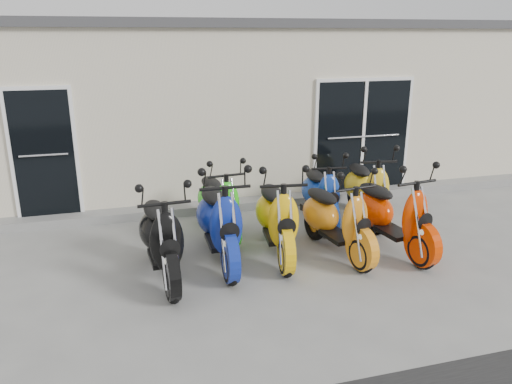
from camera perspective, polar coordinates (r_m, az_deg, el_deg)
The scene contains 14 objects.
ground at distance 7.48m, azimuth 1.25°, elevation -6.82°, with size 80.00×80.00×0.00m, color gray.
building at distance 11.98m, azimuth -6.06°, elevation 10.32°, with size 14.00×6.00×3.20m, color beige.
roof_cap at distance 11.89m, azimuth -6.33°, elevation 18.38°, with size 14.20×6.20×0.16m, color #3F3F42.
front_step at distance 9.27m, azimuth -2.37°, elevation -1.43°, with size 14.00×0.40×0.15m, color gray.
door_left at distance 8.96m, azimuth -23.10°, elevation 4.36°, with size 1.07×0.08×2.22m, color black.
door_right at distance 10.00m, azimuth 12.08°, elevation 6.63°, with size 2.02×0.08×2.22m, color black.
scooter_front_black at distance 6.55m, azimuth -10.86°, elevation -3.85°, with size 0.72×1.98×1.46m, color black, non-canonical shape.
scooter_front_blue at distance 6.91m, azimuth -4.27°, elevation -2.16°, with size 0.75×2.07×1.53m, color navy, non-canonical shape.
scooter_front_orange_a at distance 7.11m, azimuth 2.41°, elevation -1.75°, with size 0.73×2.00×1.48m, color #F1B60B, non-canonical shape.
scooter_front_orange_b at distance 7.24m, azimuth 9.21°, elevation -1.94°, with size 0.69×1.89×1.40m, color orange, non-canonical shape.
scooter_front_red at distance 7.54m, azimuth 15.41°, elevation -1.35°, with size 0.72×1.97×1.45m, color red, non-canonical shape.
scooter_back_green at distance 7.93m, azimuth -4.31°, elevation -0.24°, with size 0.66×1.82×1.35m, color #2CD71B, non-canonical shape.
scooter_back_blue at distance 8.44m, azimuth 7.43°, elevation 0.71°, with size 0.65×1.80×1.33m, color #12379B, non-canonical shape.
scooter_back_yellow at distance 8.73m, azimuth 12.60°, elevation 1.29°, with size 0.70×1.92×1.42m, color gold, non-canonical shape.
Camera 1 is at (-2.00, -6.52, 3.09)m, focal length 35.00 mm.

